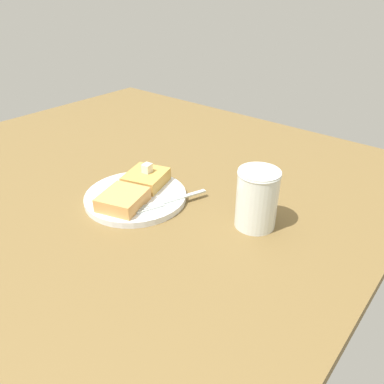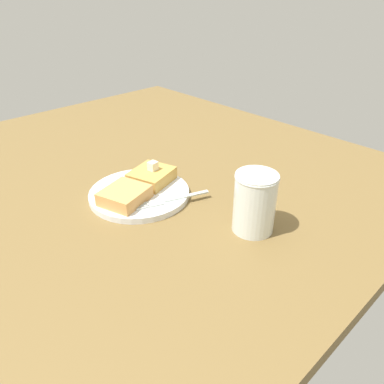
# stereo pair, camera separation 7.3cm
# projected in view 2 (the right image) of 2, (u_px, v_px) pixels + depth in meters

# --- Properties ---
(table_surface) EXTENTS (1.17, 1.17, 0.03)m
(table_surface) POSITION_uv_depth(u_px,v_px,m) (122.00, 180.00, 0.90)
(table_surface) COLOR brown
(table_surface) RESTS_ON ground
(plate) EXTENTS (0.21, 0.21, 0.01)m
(plate) POSITION_uv_depth(u_px,v_px,m) (139.00, 193.00, 0.80)
(plate) COLOR silver
(plate) RESTS_ON table_surface
(toast_slice_left) EXTENTS (0.11, 0.10, 0.03)m
(toast_slice_left) POSITION_uv_depth(u_px,v_px,m) (152.00, 176.00, 0.83)
(toast_slice_left) COLOR gold
(toast_slice_left) RESTS_ON plate
(toast_slice_middle) EXTENTS (0.11, 0.10, 0.03)m
(toast_slice_middle) POSITION_uv_depth(u_px,v_px,m) (125.00, 195.00, 0.76)
(toast_slice_middle) COLOR tan
(toast_slice_middle) RESTS_ON plate
(butter_pat_primary) EXTENTS (0.02, 0.02, 0.02)m
(butter_pat_primary) POSITION_uv_depth(u_px,v_px,m) (153.00, 166.00, 0.82)
(butter_pat_primary) COLOR #F4ECC8
(butter_pat_primary) RESTS_ON toast_slice_left
(fork) EXTENTS (0.16, 0.07, 0.00)m
(fork) POSITION_uv_depth(u_px,v_px,m) (168.00, 200.00, 0.76)
(fork) COLOR silver
(fork) RESTS_ON plate
(syrup_jar) EXTENTS (0.08, 0.08, 0.11)m
(syrup_jar) POSITION_uv_depth(u_px,v_px,m) (254.00, 205.00, 0.68)
(syrup_jar) COLOR #5B260F
(syrup_jar) RESTS_ON table_surface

